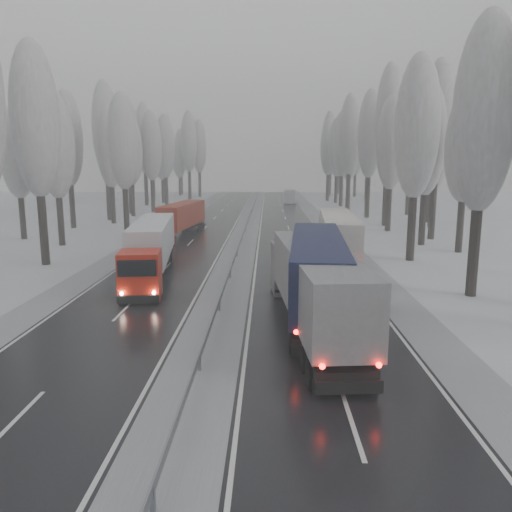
{
  "coord_description": "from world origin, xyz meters",
  "views": [
    {
      "loc": [
        2.61,
        -14.16,
        7.91
      ],
      "look_at": [
        1.89,
        16.74,
        2.2
      ],
      "focal_mm": 35.0,
      "sensor_mm": 36.0,
      "label": 1
    }
  ],
  "objects_px": {
    "truck_grey_tarp": "(312,281)",
    "truck_red_red": "(180,218)",
    "truck_blue_box": "(317,267)",
    "truck_cream_box": "(337,235)",
    "box_truck_distant": "(290,196)",
    "truck_red_white": "(151,245)"
  },
  "relations": [
    {
      "from": "truck_blue_box",
      "to": "truck_cream_box",
      "type": "bearing_deg",
      "value": 81.78
    },
    {
      "from": "truck_grey_tarp",
      "to": "truck_blue_box",
      "type": "height_order",
      "value": "truck_blue_box"
    },
    {
      "from": "truck_cream_box",
      "to": "truck_red_white",
      "type": "xyz_separation_m",
      "value": [
        -13.87,
        -4.87,
        -0.1
      ]
    },
    {
      "from": "truck_grey_tarp",
      "to": "truck_red_white",
      "type": "relative_size",
      "value": 1.07
    },
    {
      "from": "truck_red_red",
      "to": "truck_cream_box",
      "type": "bearing_deg",
      "value": -36.39
    },
    {
      "from": "truck_grey_tarp",
      "to": "truck_red_red",
      "type": "xyz_separation_m",
      "value": [
        -11.71,
        30.6,
        -0.27
      ]
    },
    {
      "from": "truck_red_red",
      "to": "truck_grey_tarp",
      "type": "bearing_deg",
      "value": -62.5
    },
    {
      "from": "truck_blue_box",
      "to": "box_truck_distant",
      "type": "bearing_deg",
      "value": 92.65
    },
    {
      "from": "truck_grey_tarp",
      "to": "truck_red_white",
      "type": "xyz_separation_m",
      "value": [
        -10.41,
        11.61,
        -0.16
      ]
    },
    {
      "from": "truck_red_red",
      "to": "truck_red_white",
      "type": "bearing_deg",
      "value": -79.51
    },
    {
      "from": "truck_blue_box",
      "to": "truck_red_red",
      "type": "bearing_deg",
      "value": 118.25
    },
    {
      "from": "box_truck_distant",
      "to": "truck_red_red",
      "type": "distance_m",
      "value": 50.83
    },
    {
      "from": "truck_grey_tarp",
      "to": "truck_blue_box",
      "type": "relative_size",
      "value": 0.98
    },
    {
      "from": "truck_grey_tarp",
      "to": "box_truck_distant",
      "type": "distance_m",
      "value": 79.43
    },
    {
      "from": "truck_grey_tarp",
      "to": "truck_cream_box",
      "type": "relative_size",
      "value": 1.03
    },
    {
      "from": "truck_cream_box",
      "to": "truck_red_white",
      "type": "distance_m",
      "value": 14.7
    },
    {
      "from": "truck_grey_tarp",
      "to": "box_truck_distant",
      "type": "height_order",
      "value": "truck_grey_tarp"
    },
    {
      "from": "truck_grey_tarp",
      "to": "truck_red_red",
      "type": "relative_size",
      "value": 1.12
    },
    {
      "from": "truck_grey_tarp",
      "to": "truck_blue_box",
      "type": "distance_m",
      "value": 3.24
    },
    {
      "from": "truck_blue_box",
      "to": "truck_red_white",
      "type": "height_order",
      "value": "truck_blue_box"
    },
    {
      "from": "truck_red_white",
      "to": "truck_grey_tarp",
      "type": "bearing_deg",
      "value": -55.45
    },
    {
      "from": "truck_grey_tarp",
      "to": "box_truck_distant",
      "type": "bearing_deg",
      "value": 83.35
    }
  ]
}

